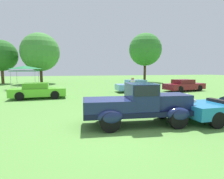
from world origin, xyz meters
TOP-DOWN VIEW (x-y plane):
  - ground_plane at (0.00, 0.00)m, footprint 120.00×120.00m
  - feature_pickup_truck at (0.80, 0.12)m, footprint 4.57×2.11m
  - show_car_lime at (-4.27, 8.32)m, footprint 4.16×1.84m
  - show_car_skyblue at (4.81, 10.30)m, footprint 4.31×1.78m
  - show_car_burgundy at (9.93, 9.75)m, footprint 4.71×2.45m
  - spectator_by_row at (2.65, 5.77)m, footprint 0.43×0.47m
  - canopy_tent_left_field at (-6.84, 16.31)m, footprint 2.79×2.79m
  - treeline_mid_left at (-12.10, 25.22)m, footprint 4.88×4.88m
  - treeline_center at (-6.16, 24.27)m, footprint 6.05×6.05m
  - treeline_mid_right at (11.67, 23.56)m, footprint 5.80×5.80m

SIDE VIEW (x-z plane):
  - ground_plane at x=0.00m, z-range 0.00..0.00m
  - show_car_lime at x=-4.27m, z-range -0.01..1.21m
  - show_car_skyblue at x=4.81m, z-range -0.01..1.21m
  - show_car_burgundy at x=9.93m, z-range -0.01..1.21m
  - feature_pickup_truck at x=0.80m, z-range 0.02..1.72m
  - spectator_by_row at x=2.65m, z-range 0.07..1.76m
  - canopy_tent_left_field at x=-6.84m, z-range 1.07..3.78m
  - treeline_mid_left at x=-12.10m, z-range 1.00..7.91m
  - treeline_center at x=-6.16m, z-range 1.00..9.05m
  - treeline_mid_right at x=11.67m, z-range 1.45..10.19m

